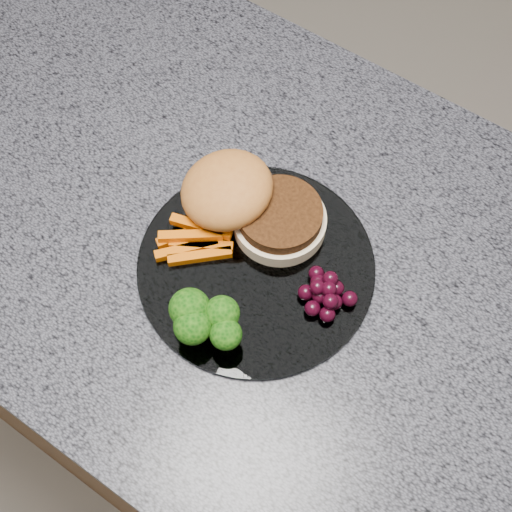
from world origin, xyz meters
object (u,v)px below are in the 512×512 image
at_px(burger, 246,202).
at_px(grape_bunch, 325,293).
at_px(island_cabinet, 225,352).
at_px(plate, 256,266).

xyz_separation_m(burger, grape_bunch, (0.13, -0.04, -0.01)).
relative_size(island_cabinet, plate, 4.62).
relative_size(burger, grape_bunch, 3.18).
xyz_separation_m(plate, burger, (-0.05, 0.05, 0.03)).
bearing_deg(plate, grape_bunch, 5.86).
bearing_deg(burger, island_cabinet, -176.39).
distance_m(island_cabinet, grape_bunch, 0.52).
height_order(plate, grape_bunch, grape_bunch).
xyz_separation_m(island_cabinet, burger, (0.04, 0.02, 0.50)).
bearing_deg(plate, burger, 134.78).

